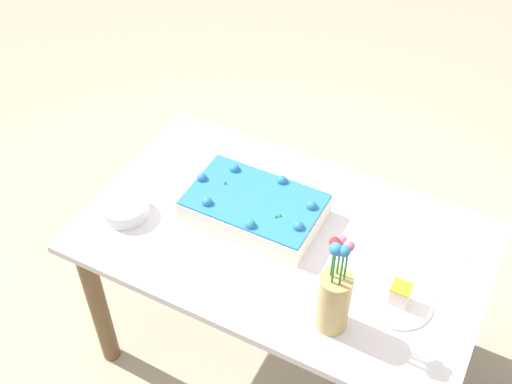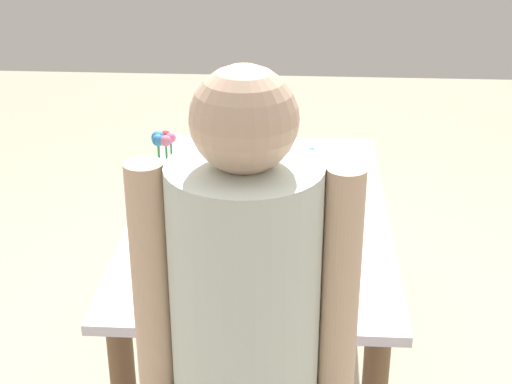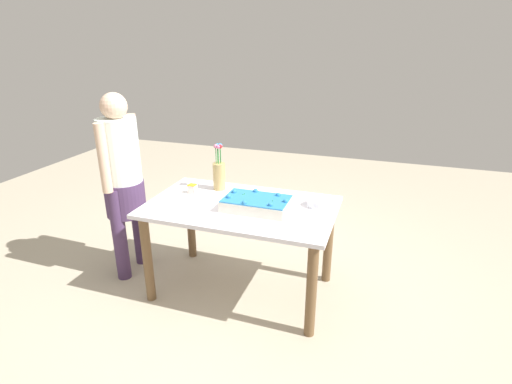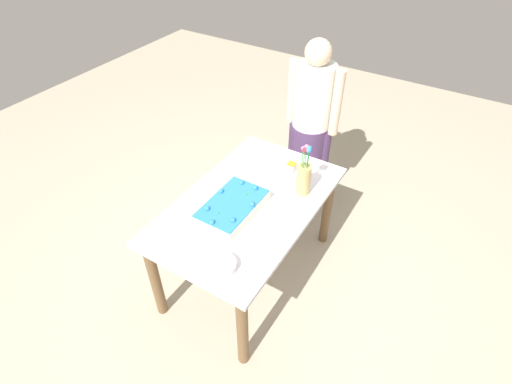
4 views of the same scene
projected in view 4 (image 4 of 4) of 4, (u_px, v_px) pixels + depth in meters
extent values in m
plane|color=#B0A48D|center=(249.00, 271.00, 3.09)|extent=(8.00, 8.00, 0.00)
cube|color=silver|center=(248.00, 204.00, 2.63)|extent=(1.37, 0.83, 0.03)
cylinder|color=brown|center=(253.00, 180.00, 3.39)|extent=(0.07, 0.07, 0.69)
cylinder|color=brown|center=(155.00, 280.00, 2.61)|extent=(0.07, 0.07, 0.69)
cylinder|color=brown|center=(327.00, 209.00, 3.12)|extent=(0.07, 0.07, 0.69)
cylinder|color=brown|center=(242.00, 330.00, 2.34)|extent=(0.07, 0.07, 0.69)
cube|color=white|center=(232.00, 208.00, 2.52)|extent=(0.46, 0.29, 0.08)
cube|color=#2B79BE|center=(232.00, 203.00, 2.50)|extent=(0.46, 0.28, 0.01)
sphere|color=#2B79BE|center=(212.00, 222.00, 2.35)|extent=(0.04, 0.04, 0.04)
sphere|color=#2B79BE|center=(233.00, 220.00, 2.37)|extent=(0.04, 0.04, 0.04)
sphere|color=#2B79BE|center=(252.00, 204.00, 2.47)|extent=(0.04, 0.04, 0.04)
sphere|color=#2B79BE|center=(255.00, 188.00, 2.59)|extent=(0.04, 0.04, 0.04)
sphere|color=#2B79BE|center=(242.00, 183.00, 2.63)|extent=(0.04, 0.04, 0.04)
sphere|color=#2B79BE|center=(221.00, 191.00, 2.57)|extent=(0.04, 0.04, 0.04)
sphere|color=#2B79BE|center=(207.00, 209.00, 2.44)|extent=(0.04, 0.04, 0.04)
cone|color=#2D8438|center=(247.00, 195.00, 2.54)|extent=(0.02, 0.02, 0.02)
cone|color=#2D8438|center=(218.00, 213.00, 2.42)|extent=(0.02, 0.02, 0.02)
cone|color=#2D8438|center=(247.00, 194.00, 2.55)|extent=(0.02, 0.02, 0.02)
cylinder|color=white|center=(291.00, 172.00, 2.86)|extent=(0.21, 0.21, 0.01)
cube|color=white|center=(291.00, 168.00, 2.84)|extent=(0.06, 0.06, 0.06)
cube|color=gold|center=(292.00, 164.00, 2.82)|extent=(0.06, 0.06, 0.01)
cube|color=silver|center=(256.00, 155.00, 3.03)|extent=(0.21, 0.12, 0.00)
cylinder|color=tan|center=(303.00, 180.00, 2.63)|extent=(0.10, 0.10, 0.22)
cylinder|color=#2D8438|center=(304.00, 159.00, 2.50)|extent=(0.01, 0.01, 0.14)
sphere|color=red|center=(305.00, 150.00, 2.46)|extent=(0.03, 0.03, 0.03)
cylinder|color=#2D8438|center=(308.00, 159.00, 2.50)|extent=(0.01, 0.01, 0.14)
sphere|color=#307BBB|center=(309.00, 150.00, 2.45)|extent=(0.04, 0.04, 0.04)
cylinder|color=#2D8438|center=(309.00, 157.00, 2.52)|extent=(0.01, 0.01, 0.14)
sphere|color=#2E7BB9|center=(310.00, 148.00, 2.47)|extent=(0.03, 0.03, 0.03)
cylinder|color=#2D8438|center=(306.00, 156.00, 2.53)|extent=(0.01, 0.01, 0.14)
sphere|color=#D16D8D|center=(307.00, 147.00, 2.48)|extent=(0.03, 0.03, 0.03)
cylinder|color=#2D8438|center=(303.00, 158.00, 2.51)|extent=(0.01, 0.01, 0.14)
sphere|color=#DD6595|center=(303.00, 148.00, 2.47)|extent=(0.03, 0.03, 0.03)
cylinder|color=silver|center=(221.00, 266.00, 2.19)|extent=(0.17, 0.17, 0.05)
cylinder|color=#462F54|center=(294.00, 161.00, 3.53)|extent=(0.11, 0.11, 0.78)
cylinder|color=#462F54|center=(320.00, 170.00, 3.43)|extent=(0.11, 0.11, 0.78)
cylinder|color=#462F54|center=(309.00, 139.00, 3.30)|extent=(0.31, 0.32, 0.28)
cylinder|color=silver|center=(314.00, 97.00, 3.06)|extent=(0.30, 0.30, 0.52)
sphere|color=beige|center=(318.00, 52.00, 2.83)|extent=(0.20, 0.20, 0.20)
cylinder|color=beige|center=(292.00, 91.00, 3.13)|extent=(0.08, 0.08, 0.52)
cylinder|color=beige|center=(337.00, 104.00, 2.98)|extent=(0.08, 0.08, 0.52)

